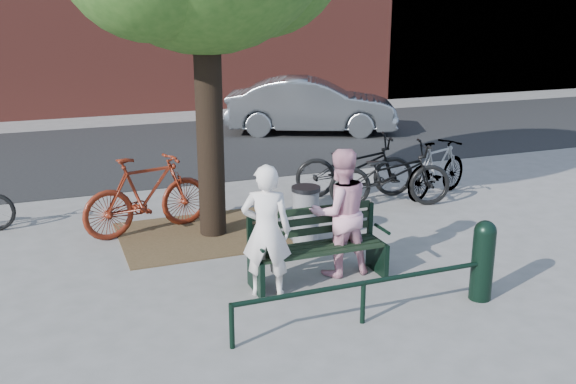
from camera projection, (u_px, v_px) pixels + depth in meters
name	position (u px, v px, depth m)	size (l,w,h in m)	color
ground	(319.00, 281.00, 8.19)	(90.00, 90.00, 0.00)	gray
dirt_pit	(201.00, 235.00, 9.81)	(2.40, 2.00, 0.02)	brown
road	(179.00, 148.00, 15.79)	(40.00, 7.00, 0.01)	black
park_bench	(317.00, 244.00, 8.13)	(1.74, 0.54, 0.97)	black
guard_railing	(363.00, 289.00, 7.00)	(3.06, 0.06, 0.51)	black
person_left	(266.00, 231.00, 7.60)	(0.59, 0.39, 1.63)	white
person_right	(340.00, 212.00, 8.21)	(0.81, 0.63, 1.67)	pink
bollard	(483.00, 258.00, 7.56)	(0.26, 0.26, 0.99)	black
litter_bin	(306.00, 215.00, 9.38)	(0.42, 0.42, 0.87)	gray
bicycle_b	(147.00, 195.00, 9.78)	(0.57, 2.02, 1.22)	#5F1B0D
bicycle_c	(390.00, 175.00, 11.08)	(0.75, 2.15, 1.13)	black
bicycle_d	(437.00, 168.00, 11.69)	(0.49, 1.74, 1.04)	gray
bicycle_e	(355.00, 166.00, 11.66)	(0.76, 2.17, 1.14)	black
parked_car	(311.00, 106.00, 17.40)	(1.59, 4.57, 1.51)	slate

